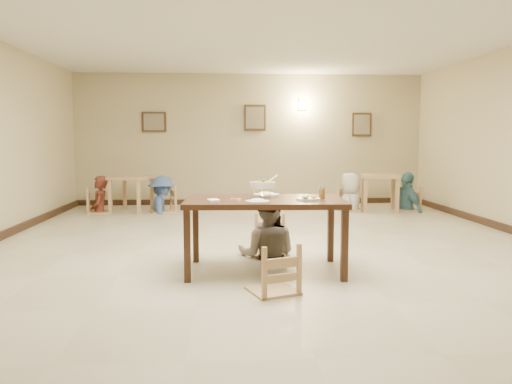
{
  "coord_description": "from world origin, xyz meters",
  "views": [
    {
      "loc": [
        -0.62,
        -6.59,
        1.5
      ],
      "look_at": [
        -0.21,
        -0.25,
        0.83
      ],
      "focal_mm": 35.0,
      "sensor_mm": 36.0,
      "label": 1
    }
  ],
  "objects": [
    {
      "name": "rice_plate_far",
      "position": [
        -0.12,
        -0.73,
        0.85
      ],
      "size": [
        0.31,
        0.31,
        0.07
      ],
      "color": "white",
      "rests_on": "main_table"
    },
    {
      "name": "main_diner",
      "position": [
        -0.07,
        -0.27,
        0.82
      ],
      "size": [
        0.91,
        0.78,
        1.63
      ],
      "primitive_type": "imported",
      "rotation": [
        0.0,
        0.0,
        2.92
      ],
      "color": "gray",
      "rests_on": "floor"
    },
    {
      "name": "floor",
      "position": [
        0.0,
        0.0,
        0.0
      ],
      "size": [
        10.0,
        10.0,
        0.0
      ],
      "primitive_type": "plane",
      "color": "#BEB69E",
      "rests_on": "ground"
    },
    {
      "name": "wall_front",
      "position": [
        0.0,
        -5.0,
        1.5
      ],
      "size": [
        10.0,
        0.0,
        10.0
      ],
      "primitive_type": "plane",
      "rotation": [
        -1.57,
        0.0,
        0.0
      ],
      "color": "tan",
      "rests_on": "floor"
    },
    {
      "name": "fried_plate",
      "position": [
        0.31,
        -1.16,
        0.85
      ],
      "size": [
        0.27,
        0.27,
        0.06
      ],
      "color": "white",
      "rests_on": "main_table"
    },
    {
      "name": "drink_glass",
      "position": [
        0.49,
        -1.0,
        0.9
      ],
      "size": [
        0.07,
        0.07,
        0.14
      ],
      "color": "white",
      "rests_on": "main_table"
    },
    {
      "name": "wall_sconce",
      "position": [
        1.2,
        4.96,
        2.3
      ],
      "size": [
        0.16,
        0.05,
        0.22
      ],
      "primitive_type": "cube",
      "color": "#FFD88C",
      "rests_on": "wall_back"
    },
    {
      "name": "bg_diner_d",
      "position": [
        3.28,
        3.75,
        0.82
      ],
      "size": [
        0.65,
        1.03,
        1.64
      ],
      "primitive_type": "imported",
      "rotation": [
        0.0,
        0.0,
        1.85
      ],
      "color": "teal",
      "rests_on": "floor"
    },
    {
      "name": "picture_b",
      "position": [
        0.1,
        4.96,
        2.0
      ],
      "size": [
        0.5,
        0.04,
        0.6
      ],
      "color": "#3B2817",
      "rests_on": "wall_back"
    },
    {
      "name": "bg_chair_rr",
      "position": [
        3.28,
        3.75,
        0.46
      ],
      "size": [
        0.44,
        0.44,
        0.93
      ],
      "rotation": [
        0.0,
        0.0,
        -1.3
      ],
      "color": "tan",
      "rests_on": "floor"
    },
    {
      "name": "bg_chair_ll",
      "position": [
        -3.18,
        3.79,
        0.51
      ],
      "size": [
        0.48,
        0.48,
        1.02
      ],
      "rotation": [
        0.0,
        0.0,
        1.76
      ],
      "color": "tan",
      "rests_on": "floor"
    },
    {
      "name": "bg_table_left",
      "position": [
        -2.54,
        3.85,
        0.61
      ],
      "size": [
        0.93,
        0.93,
        0.75
      ],
      "rotation": [
        0.0,
        0.0,
        -0.28
      ],
      "color": "tan",
      "rests_on": "floor"
    },
    {
      "name": "main_table",
      "position": [
        -0.16,
        -1.01,
        0.75
      ],
      "size": [
        1.82,
        1.08,
        0.83
      ],
      "rotation": [
        0.0,
        0.0,
        -0.05
      ],
      "color": "#3B2115",
      "rests_on": "floor"
    },
    {
      "name": "bg_diner_a",
      "position": [
        -3.18,
        3.79,
        0.76
      ],
      "size": [
        0.43,
        0.59,
        1.52
      ],
      "primitive_type": "imported",
      "rotation": [
        0.0,
        0.0,
        4.83
      ],
      "color": "maroon",
      "rests_on": "floor"
    },
    {
      "name": "picture_c",
      "position": [
        2.6,
        4.96,
        1.85
      ],
      "size": [
        0.45,
        0.04,
        0.55
      ],
      "color": "#3B2817",
      "rests_on": "wall_back"
    },
    {
      "name": "chili_dish",
      "position": [
        -0.49,
        -1.13,
        0.84
      ],
      "size": [
        0.11,
        0.11,
        0.02
      ],
      "color": "white",
      "rests_on": "main_table"
    },
    {
      "name": "wall_back",
      "position": [
        0.0,
        5.0,
        1.5
      ],
      "size": [
        10.0,
        0.0,
        10.0
      ],
      "primitive_type": "plane",
      "rotation": [
        1.57,
        0.0,
        0.0
      ],
      "color": "tan",
      "rests_on": "floor"
    },
    {
      "name": "baseboard_back",
      "position": [
        0.0,
        4.97,
        0.06
      ],
      "size": [
        8.0,
        0.06,
        0.12
      ],
      "primitive_type": "cube",
      "color": "#301F15",
      "rests_on": "floor"
    },
    {
      "name": "bg_chair_lr",
      "position": [
        -1.9,
        3.79,
        0.53
      ],
      "size": [
        0.5,
        0.5,
        1.07
      ],
      "rotation": [
        0.0,
        0.0,
        -1.25
      ],
      "color": "tan",
      "rests_on": "floor"
    },
    {
      "name": "chair_far",
      "position": [
        -0.03,
        -0.16,
        0.47
      ],
      "size": [
        0.45,
        0.45,
        0.95
      ],
      "rotation": [
        0.0,
        0.0,
        -0.14
      ],
      "color": "tan",
      "rests_on": "floor"
    },
    {
      "name": "curry_warmer",
      "position": [
        -0.18,
        -0.97,
        0.99
      ],
      "size": [
        0.33,
        0.29,
        0.26
      ],
      "color": "silver",
      "rests_on": "main_table"
    },
    {
      "name": "ceiling",
      "position": [
        0.0,
        0.0,
        3.0
      ],
      "size": [
        10.0,
        10.0,
        0.0
      ],
      "primitive_type": "plane",
      "color": "silver",
      "rests_on": "wall_back"
    },
    {
      "name": "bg_table_right",
      "position": [
        2.68,
        3.73,
        0.62
      ],
      "size": [
        0.9,
        0.9,
        0.76
      ],
      "rotation": [
        0.0,
        0.0,
        -0.21
      ],
      "color": "tan",
      "rests_on": "floor"
    },
    {
      "name": "rice_plate_near",
      "position": [
        -0.26,
        -1.33,
        0.85
      ],
      "size": [
        0.26,
        0.26,
        0.06
      ],
      "color": "white",
      "rests_on": "main_table"
    },
    {
      "name": "chair_near",
      "position": [
        -0.14,
        -1.8,
        0.47
      ],
      "size": [
        0.44,
        0.44,
        0.94
      ],
      "rotation": [
        0.0,
        0.0,
        3.48
      ],
      "color": "tan",
      "rests_on": "floor"
    },
    {
      "name": "bg_diner_b",
      "position": [
        -1.9,
        3.79,
        0.76
      ],
      "size": [
        0.73,
        1.07,
        1.52
      ],
      "primitive_type": "imported",
      "rotation": [
        0.0,
        0.0,
        1.75
      ],
      "color": "#4465A4",
      "rests_on": "floor"
    },
    {
      "name": "bg_chair_rl",
      "position": [
        2.07,
        3.8,
        0.54
      ],
      "size": [
        0.51,
        0.51,
        1.08
      ],
      "rotation": [
        0.0,
        0.0,
        1.19
      ],
      "color": "tan",
      "rests_on": "floor"
    },
    {
      "name": "picture_a",
      "position": [
        -2.2,
        4.96,
        1.9
      ],
      "size": [
        0.55,
        0.04,
        0.45
      ],
      "color": "#3B2817",
      "rests_on": "wall_back"
    },
    {
      "name": "napkin_cutlery",
      "position": [
        -0.73,
        -1.26,
        0.85
      ],
      "size": [
        0.17,
        0.24,
        0.03
      ],
      "color": "white",
      "rests_on": "main_table"
    },
    {
      "name": "bg_diner_c",
      "position": [
        2.07,
        3.8,
        0.8
      ],
      "size": [
        0.77,
        0.92,
        1.6
      ],
      "primitive_type": "imported",
      "rotation": [
        0.0,
        0.0,
        4.32
      ],
      "color": "silver",
      "rests_on": "floor"
    }
  ]
}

